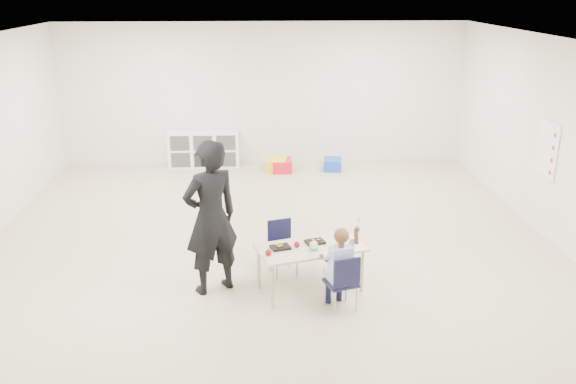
{
  "coord_description": "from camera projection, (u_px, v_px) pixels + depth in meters",
  "views": [
    {
      "loc": [
        -0.19,
        -7.58,
        3.49
      ],
      "look_at": [
        0.25,
        0.08,
        0.85
      ],
      "focal_mm": 38.0,
      "sensor_mm": 36.0,
      "label": 1
    }
  ],
  "objects": [
    {
      "name": "child",
      "position": [
        341.0,
        266.0,
        6.71
      ],
      "size": [
        0.57,
        0.57,
        1.07
      ],
      "primitive_type": null,
      "rotation": [
        0.0,
        0.0,
        0.3
      ],
      "color": "#B6D2F7",
      "rests_on": "chair_near"
    },
    {
      "name": "apple_far",
      "position": [
        268.0,
        253.0,
        6.88
      ],
      "size": [
        0.07,
        0.07,
        0.07
      ],
      "primitive_type": "sphere",
      "color": "maroon",
      "rests_on": "table"
    },
    {
      "name": "cubby_shelf",
      "position": [
        204.0,
        149.0,
        12.17
      ],
      "size": [
        1.4,
        0.4,
        0.7
      ],
      "primitive_type": "cube",
      "color": "white",
      "rests_on": "ground"
    },
    {
      "name": "chair_near",
      "position": [
        341.0,
        282.0,
        6.78
      ],
      "size": [
        0.41,
        0.39,
        0.68
      ],
      "primitive_type": null,
      "rotation": [
        0.0,
        0.0,
        0.3
      ],
      "color": "black",
      "rests_on": "ground"
    },
    {
      "name": "bread_roll",
      "position": [
        339.0,
        244.0,
        7.11
      ],
      "size": [
        0.09,
        0.09,
        0.07
      ],
      "primitive_type": "ellipsoid",
      "color": "#B38749",
      "rests_on": "table"
    },
    {
      "name": "room",
      "position": [
        269.0,
        154.0,
        7.85
      ],
      "size": [
        9.0,
        9.02,
        2.8
      ],
      "color": "beige",
      "rests_on": "ground"
    },
    {
      "name": "rules_poster",
      "position": [
        547.0,
        149.0,
        8.68
      ],
      "size": [
        0.02,
        0.6,
        0.8
      ],
      "primitive_type": "cube",
      "color": "white",
      "rests_on": "room"
    },
    {
      "name": "apple_near",
      "position": [
        297.0,
        245.0,
        7.09
      ],
      "size": [
        0.07,
        0.07,
        0.07
      ],
      "primitive_type": "sphere",
      "color": "maroon",
      "rests_on": "table"
    },
    {
      "name": "lunch_tray_far",
      "position": [
        280.0,
        247.0,
        7.07
      ],
      "size": [
        0.26,
        0.22,
        0.03
      ],
      "primitive_type": "cube",
      "rotation": [
        0.0,
        0.0,
        0.3
      ],
      "color": "black",
      "rests_on": "table"
    },
    {
      "name": "lunch_tray_near",
      "position": [
        315.0,
        242.0,
        7.22
      ],
      "size": [
        0.26,
        0.22,
        0.03
      ],
      "primitive_type": "cube",
      "rotation": [
        0.0,
        0.0,
        0.3
      ],
      "color": "black",
      "rests_on": "table"
    },
    {
      "name": "chair_far",
      "position": [
        283.0,
        249.0,
        7.62
      ],
      "size": [
        0.41,
        0.39,
        0.68
      ],
      "primitive_type": null,
      "rotation": [
        0.0,
        0.0,
        0.3
      ],
      "color": "black",
      "rests_on": "ground"
    },
    {
      "name": "adult",
      "position": [
        211.0,
        218.0,
        7.02
      ],
      "size": [
        0.81,
        0.72,
        1.85
      ],
      "primitive_type": "imported",
      "rotation": [
        0.0,
        0.0,
        3.67
      ],
      "color": "black",
      "rests_on": "ground"
    },
    {
      "name": "table",
      "position": [
        310.0,
        268.0,
        7.22
      ],
      "size": [
        1.37,
        0.96,
        0.57
      ],
      "rotation": [
        0.0,
        0.0,
        0.3
      ],
      "color": "beige",
      "rests_on": "ground"
    },
    {
      "name": "milk_carton",
      "position": [
        314.0,
        247.0,
        7.0
      ],
      "size": [
        0.09,
        0.09,
        0.1
      ],
      "primitive_type": "cube",
      "rotation": [
        0.0,
        0.0,
        0.3
      ],
      "color": "white",
      "rests_on": "table"
    },
    {
      "name": "bin_red",
      "position": [
        282.0,
        165.0,
        11.9
      ],
      "size": [
        0.37,
        0.48,
        0.23
      ],
      "primitive_type": "cube",
      "rotation": [
        0.0,
        0.0,
        0.0
      ],
      "color": "red",
      "rests_on": "ground"
    },
    {
      "name": "bin_blue",
      "position": [
        333.0,
        164.0,
        11.99
      ],
      "size": [
        0.4,
        0.48,
        0.21
      ],
      "primitive_type": "cube",
      "rotation": [
        0.0,
        0.0,
        -0.14
      ],
      "color": "blue",
      "rests_on": "ground"
    },
    {
      "name": "bin_yellow",
      "position": [
        277.0,
        165.0,
        11.94
      ],
      "size": [
        0.45,
        0.54,
        0.24
      ],
      "primitive_type": "cube",
      "rotation": [
        0.0,
        0.0,
        -0.15
      ],
      "color": "yellow",
      "rests_on": "ground"
    }
  ]
}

